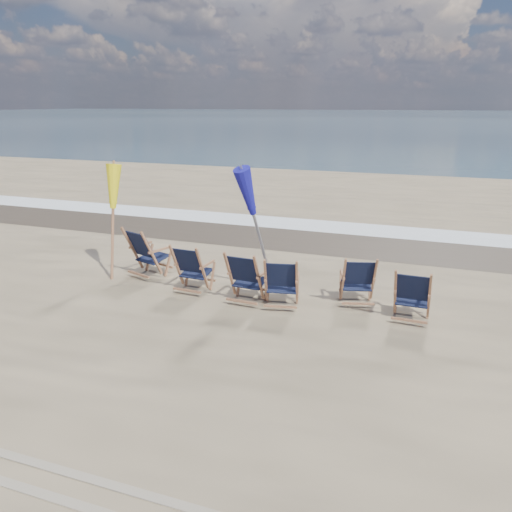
# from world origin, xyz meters

# --- Properties ---
(ocean) EXTENTS (400.00, 400.00, 0.00)m
(ocean) POSITION_xyz_m (0.00, 128.00, 0.00)
(ocean) COLOR #3D5766
(ocean) RESTS_ON ground
(surf_foam) EXTENTS (200.00, 1.40, 0.01)m
(surf_foam) POSITION_xyz_m (0.00, 8.30, 0.00)
(surf_foam) COLOR silver
(surf_foam) RESTS_ON ground
(wet_sand_strip) EXTENTS (200.00, 2.60, 0.00)m
(wet_sand_strip) POSITION_xyz_m (0.00, 6.80, 0.00)
(wet_sand_strip) COLOR #42362A
(wet_sand_strip) RESTS_ON ground
(beach_chair_0) EXTENTS (0.87, 0.92, 1.04)m
(beach_chair_0) POSITION_xyz_m (-2.33, 2.72, 0.52)
(beach_chair_0) COLOR black
(beach_chair_0) RESTS_ON ground
(beach_chair_1) EXTENTS (0.64, 0.71, 0.95)m
(beach_chair_1) POSITION_xyz_m (-1.07, 2.34, 0.47)
(beach_chair_1) COLOR black
(beach_chair_1) RESTS_ON ground
(beach_chair_2) EXTENTS (0.66, 0.73, 0.97)m
(beach_chair_2) POSITION_xyz_m (0.05, 2.19, 0.48)
(beach_chair_2) COLOR black
(beach_chair_2) RESTS_ON ground
(beach_chair_3) EXTENTS (0.72, 0.77, 0.93)m
(beach_chair_3) POSITION_xyz_m (0.70, 2.26, 0.46)
(beach_chair_3) COLOR black
(beach_chair_3) RESTS_ON ground
(beach_chair_4) EXTENTS (0.74, 0.79, 0.91)m
(beach_chair_4) POSITION_xyz_m (1.88, 2.85, 0.46)
(beach_chair_4) COLOR black
(beach_chair_4) RESTS_ON ground
(beach_chair_5) EXTENTS (0.61, 0.68, 0.91)m
(beach_chair_5) POSITION_xyz_m (2.78, 2.36, 0.46)
(beach_chair_5) COLOR black
(beach_chair_5) RESTS_ON ground
(umbrella_yellow) EXTENTS (0.30, 0.30, 2.22)m
(umbrella_yellow) POSITION_xyz_m (-3.16, 2.71, 1.70)
(umbrella_yellow) COLOR #956243
(umbrella_yellow) RESTS_ON ground
(umbrella_blue) EXTENTS (0.30, 0.30, 2.45)m
(umbrella_blue) POSITION_xyz_m (-0.15, 2.79, 1.90)
(umbrella_blue) COLOR #A5A5AD
(umbrella_blue) RESTS_ON ground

